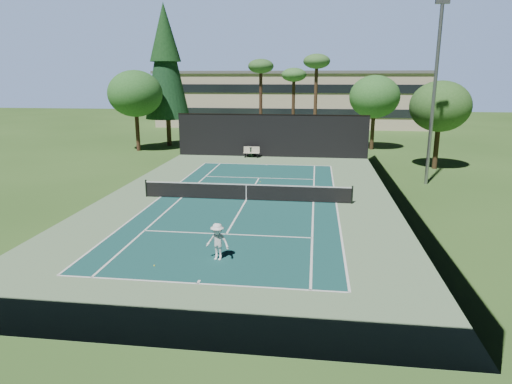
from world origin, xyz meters
TOP-DOWN VIEW (x-y plane):
  - ground at (0.00, 0.00)m, footprint 160.00×160.00m
  - apron_slab at (0.00, 0.00)m, footprint 18.00×32.00m
  - court_surface at (0.00, 0.00)m, footprint 10.97×23.77m
  - court_lines at (0.00, 0.00)m, footprint 11.07×23.87m
  - tennis_net at (0.00, 0.00)m, footprint 12.90×0.10m
  - fence at (0.00, 0.06)m, footprint 18.04×32.05m
  - player at (0.25, -9.49)m, footprint 1.12×0.79m
  - tennis_ball_a at (-2.12, -10.54)m, footprint 0.07×0.07m
  - tennis_ball_b at (-1.48, 1.46)m, footprint 0.06×0.06m
  - tennis_ball_c at (0.26, 5.05)m, footprint 0.06×0.06m
  - tennis_ball_d at (-6.78, 2.32)m, footprint 0.07×0.07m
  - park_bench at (-1.83, 15.38)m, footprint 1.50×0.45m
  - trash_bin at (-1.91, 15.71)m, footprint 0.56×0.56m
  - pine_tree at (-12.00, 22.00)m, footprint 4.80×4.80m
  - palm_a at (-2.00, 24.00)m, footprint 2.80×2.80m
  - palm_b at (1.50, 26.00)m, footprint 2.80×2.80m
  - palm_c at (4.00, 23.00)m, footprint 2.80×2.80m
  - decid_tree_a at (10.00, 22.00)m, footprint 5.12×5.12m
  - decid_tree_b at (14.00, 12.00)m, footprint 4.80×4.80m
  - decid_tree_c at (-14.00, 18.00)m, footprint 5.44×5.44m
  - campus_building at (0.00, 45.98)m, footprint 40.50×12.50m
  - light_pole at (12.00, 6.00)m, footprint 0.90×0.25m

SIDE VIEW (x-z plane):
  - ground at x=0.00m, z-range 0.00..0.00m
  - apron_slab at x=0.00m, z-range 0.00..0.01m
  - court_surface at x=0.00m, z-range 0.01..0.02m
  - court_lines at x=0.00m, z-range 0.02..0.02m
  - tennis_ball_b at x=-1.48m, z-range 0.00..0.06m
  - tennis_ball_c at x=0.26m, z-range 0.00..0.06m
  - tennis_ball_d at x=-6.78m, z-range 0.00..0.07m
  - tennis_ball_a at x=-2.12m, z-range 0.00..0.07m
  - trash_bin at x=-1.91m, z-range 0.01..0.95m
  - park_bench at x=-1.83m, z-range 0.03..1.06m
  - tennis_net at x=0.00m, z-range 0.01..1.11m
  - player at x=0.25m, z-range 0.00..1.57m
  - fence at x=0.00m, z-range -0.01..4.02m
  - campus_building at x=0.00m, z-range 0.06..8.36m
  - decid_tree_b at x=14.00m, z-range 1.51..8.65m
  - decid_tree_a at x=10.00m, z-range 1.61..9.23m
  - decid_tree_c at x=-14.00m, z-range 1.72..9.81m
  - light_pole at x=12.00m, z-range 0.35..12.57m
  - palm_b at x=1.50m, z-range 3.15..11.57m
  - palm_a at x=-2.00m, z-range 3.53..12.85m
  - palm_c at x=4.00m, z-range 3.72..13.49m
  - pine_tree at x=-12.00m, z-range 2.05..17.05m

